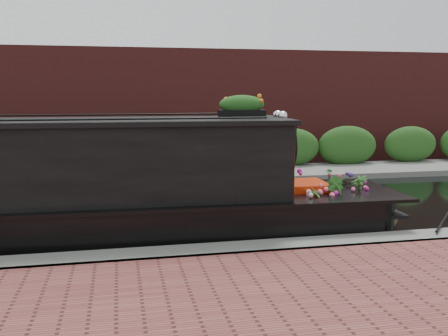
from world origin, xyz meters
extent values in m
plane|color=black|center=(0.00, 0.00, 0.00)|extent=(80.00, 80.00, 0.00)
cube|color=slate|center=(0.00, -3.30, 0.00)|extent=(40.00, 0.60, 0.50)
cube|color=slate|center=(0.00, 4.20, 0.00)|extent=(40.00, 2.40, 0.34)
cube|color=#24501A|center=(0.00, 5.10, 0.00)|extent=(40.00, 1.10, 2.80)
cube|color=#5C211F|center=(0.00, 7.20, 0.00)|extent=(40.00, 1.00, 8.00)
cube|color=black|center=(-2.68, -1.82, 1.37)|extent=(8.89, 1.94, 1.30)
cube|color=black|center=(-2.68, -1.82, 2.06)|extent=(9.03, 2.09, 0.08)
cube|color=red|center=(1.77, -1.82, 1.37)|extent=(0.11, 1.68, 1.30)
cube|color=black|center=(0.49, -2.68, 1.44)|extent=(0.87, 0.05, 0.53)
cube|color=red|center=(2.27, -1.82, 0.67)|extent=(0.79, 0.89, 0.48)
sphere|color=white|center=(1.78, -1.95, 2.12)|extent=(0.17, 0.17, 0.17)
sphere|color=white|center=(1.78, -1.69, 2.12)|extent=(0.17, 0.17, 0.17)
cube|color=black|center=(1.08, -1.82, 2.16)|extent=(0.81, 0.29, 0.13)
ellipsoid|color=orange|center=(1.08, -1.82, 2.34)|extent=(0.89, 0.29, 0.23)
imported|color=#24561C|center=(2.22, -2.47, 0.69)|extent=(0.30, 0.32, 0.51)
imported|color=#24561C|center=(2.66, -2.37, 0.75)|extent=(0.45, 0.45, 0.64)
imported|color=#24561C|center=(3.14, -1.36, 0.73)|extent=(0.71, 0.70, 0.60)
imported|color=#24561C|center=(3.23, -2.04, 0.73)|extent=(0.41, 0.41, 0.60)
imported|color=#24561C|center=(2.22, -1.15, 0.75)|extent=(0.34, 0.39, 0.63)
cylinder|color=brown|center=(3.90, -1.82, 0.17)|extent=(0.35, 0.38, 0.35)
camera|label=1|loc=(-1.03, -10.27, 2.54)|focal=40.00mm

